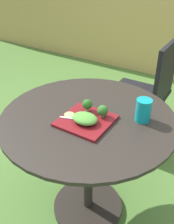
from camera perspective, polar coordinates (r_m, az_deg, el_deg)
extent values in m
plane|color=#4C7533|center=(1.82, 0.17, -20.21)|extent=(12.00, 12.00, 0.00)
cylinder|color=#28231E|center=(1.33, 0.22, -1.18)|extent=(0.90, 0.90, 0.02)
cylinder|color=#28231E|center=(1.54, 0.19, -11.79)|extent=(0.06, 0.06, 0.66)
cylinder|color=#28231E|center=(1.81, 0.17, -19.82)|extent=(0.44, 0.44, 0.04)
cube|color=black|center=(2.15, 10.83, 3.68)|extent=(0.44, 0.44, 0.03)
cube|color=black|center=(2.00, 16.88, 8.19)|extent=(0.03, 0.42, 0.45)
cylinder|color=black|center=(2.46, 8.05, 2.03)|extent=(0.02, 0.02, 0.43)
cylinder|color=black|center=(2.18, 4.09, -2.03)|extent=(0.02, 0.02, 0.43)
cylinder|color=black|center=(2.36, 15.97, -0.34)|extent=(0.02, 0.02, 0.43)
cylinder|color=black|center=(2.07, 12.92, -4.94)|extent=(0.02, 0.02, 0.43)
cube|color=maroon|center=(1.28, -0.23, -1.88)|extent=(0.24, 0.24, 0.01)
cylinder|color=#0F8C93|center=(1.29, 12.23, 0.38)|extent=(0.08, 0.08, 0.11)
cylinder|color=#0D777D|center=(1.30, 12.15, -0.26)|extent=(0.07, 0.07, 0.08)
cube|color=silver|center=(1.28, -3.61, -1.40)|extent=(0.11, 0.05, 0.00)
cube|color=silver|center=(1.26, -0.24, -1.85)|extent=(0.05, 0.04, 0.00)
ellipsoid|color=#519338|center=(1.24, -0.45, -1.43)|extent=(0.13, 0.10, 0.04)
cylinder|color=#99B770|center=(1.33, 0.06, 0.60)|extent=(0.02, 0.02, 0.02)
sphere|color=#285B1E|center=(1.32, 0.06, 1.71)|extent=(0.05, 0.05, 0.05)
cylinder|color=#99B770|center=(1.29, 3.43, -0.74)|extent=(0.02, 0.02, 0.01)
sphere|color=#2D6623|center=(1.28, 3.47, 0.32)|extent=(0.05, 0.05, 0.05)
cylinder|color=#8EB766|center=(1.30, -3.89, -0.62)|extent=(0.05, 0.05, 0.01)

